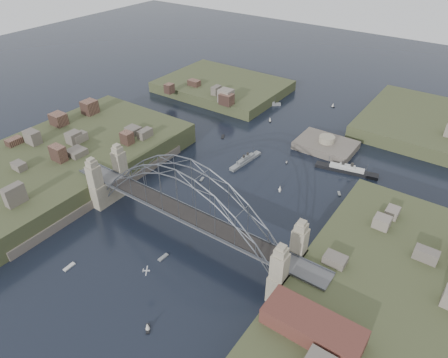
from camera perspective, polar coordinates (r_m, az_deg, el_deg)
ground at (r=116.53m, az=-5.15°, el=-8.18°), size 500.00×500.00×0.00m
bridge at (r=108.60m, az=-5.48°, el=-3.38°), size 84.00×13.80×24.60m
shore_west at (r=152.19m, az=-22.10°, el=1.39°), size 50.50×90.00×12.00m
shore_east at (r=99.78m, az=22.88°, el=-19.68°), size 50.50×90.00×12.00m
headland_nw at (r=209.81m, az=-0.19°, el=12.57°), size 60.00×45.00×9.00m
fort_island at (r=161.98m, az=14.24°, el=4.11°), size 22.00×16.00×9.40m
wharf_shed at (r=85.92m, az=12.56°, el=-19.81°), size 20.00×8.00×4.00m
naval_cruiser_near at (r=148.09m, az=3.09°, el=2.66°), size 3.74×16.38×4.87m
naval_cruiser_far at (r=194.19m, az=6.07°, el=10.59°), size 11.98×9.74×4.60m
ocean_liner at (r=148.91m, az=17.07°, el=1.25°), size 22.10×7.19×5.38m
aeroplane at (r=100.33m, az=-11.09°, el=-12.71°), size 2.12×2.74×0.47m
small_boat_a at (r=138.87m, az=-3.17°, el=-0.04°), size 1.51×2.64×0.45m
small_boat_b at (r=134.11m, az=7.98°, el=-1.32°), size 1.42×1.83×2.38m
small_boat_c at (r=111.15m, az=-8.67°, el=-11.00°), size 1.24×3.26×0.45m
small_boat_d at (r=137.16m, az=16.10°, el=-2.03°), size 1.87×2.42×0.45m
small_boat_e at (r=165.08m, az=-0.18°, el=6.05°), size 2.59×3.37×0.45m
small_boat_f at (r=149.26m, az=8.91°, el=2.32°), size 0.93×1.50×1.43m
small_boat_g at (r=96.75m, az=-10.84°, el=-20.01°), size 2.35×2.45×2.38m
small_boat_h at (r=178.54m, az=6.58°, el=8.40°), size 1.93×2.00×2.38m
small_boat_i at (r=113.56m, az=11.53°, el=-10.18°), size 0.92×2.61×0.45m
small_boat_j at (r=115.01m, az=-21.20°, el=-11.61°), size 1.19×3.32×0.45m
small_boat_k at (r=197.99m, az=15.28°, el=10.11°), size 1.96×1.28×2.38m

